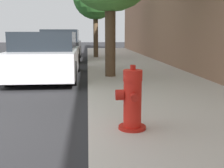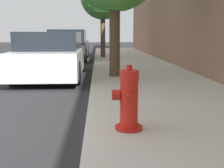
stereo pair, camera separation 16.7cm
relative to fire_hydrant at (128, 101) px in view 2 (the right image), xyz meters
The scene contains 4 objects.
sidewalk_slab 1.09m from the fire_hydrant, ahead, with size 3.09×40.00×0.12m.
fire_hydrant is the anchor object (origin of this frame).
parked_car_near 5.22m from the fire_hydrant, 109.07° to the left, with size 1.76×4.04×1.33m.
parked_car_mid 10.80m from the fire_hydrant, 99.62° to the left, with size 1.83×4.10×1.47m.
Camera 2 is at (2.37, -3.40, 1.29)m, focal length 45.00 mm.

